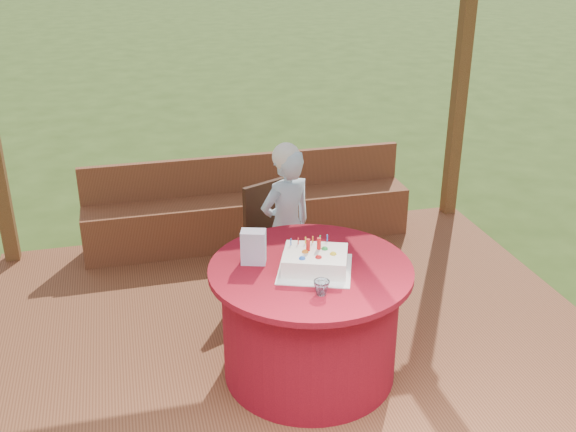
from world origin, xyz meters
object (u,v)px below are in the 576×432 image
(table, at_px, (310,320))
(elderly_woman, at_px, (286,223))
(chair, at_px, (275,232))
(gift_bag, at_px, (253,247))
(drinking_glass, at_px, (322,288))
(bench, at_px, (249,215))
(birthday_cake, at_px, (315,261))

(table, xyz_separation_m, elderly_woman, (0.09, 0.98, 0.25))
(chair, bearing_deg, gift_bag, -109.92)
(table, distance_m, drinking_glass, 0.55)
(table, relative_size, chair, 1.48)
(bench, bearing_deg, elderly_woman, -85.74)
(elderly_woman, bearing_deg, table, -95.26)
(chair, distance_m, gift_bag, 1.20)
(bench, xyz_separation_m, gift_bag, (-0.34, -1.93, 0.64))
(bench, distance_m, drinking_glass, 2.48)
(gift_bag, distance_m, drinking_glass, 0.58)
(elderly_woman, relative_size, birthday_cake, 2.24)
(chair, height_order, elderly_woman, elderly_woman)
(elderly_woman, bearing_deg, bench, 94.26)
(chair, bearing_deg, table, -92.33)
(birthday_cake, bearing_deg, elderly_woman, 85.86)
(elderly_woman, xyz_separation_m, drinking_glass, (-0.12, -1.32, 0.18))
(bench, distance_m, chair, 0.90)
(elderly_woman, distance_m, birthday_cake, 1.04)
(elderly_woman, relative_size, drinking_glass, 13.64)
(table, height_order, gift_bag, gift_bag)
(chair, relative_size, birthday_cake, 1.51)
(chair, xyz_separation_m, drinking_glass, (-0.08, -1.54, 0.35))
(chair, height_order, gift_bag, gift_bag)
(table, relative_size, drinking_glass, 13.61)
(table, xyz_separation_m, chair, (0.05, 1.20, 0.08))
(bench, height_order, chair, chair)
(gift_bag, bearing_deg, chair, 87.65)
(bench, xyz_separation_m, table, (-0.01, -2.08, 0.14))
(table, relative_size, birthday_cake, 2.24)
(table, relative_size, gift_bag, 5.85)
(table, bearing_deg, birthday_cake, -67.49)
(bench, bearing_deg, gift_bag, -100.07)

